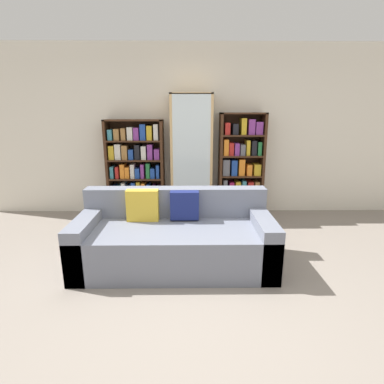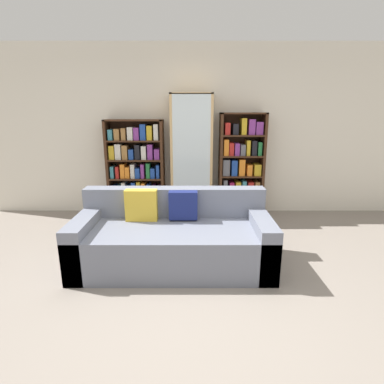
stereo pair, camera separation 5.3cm
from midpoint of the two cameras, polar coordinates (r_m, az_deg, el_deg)
ground_plane at (r=2.88m, az=0.22°, el=-20.35°), size 16.00×16.00×0.00m
wall_back at (r=4.98m, az=0.19°, el=11.42°), size 6.87×0.06×2.70m
couch at (r=3.39m, az=-3.03°, el=-8.91°), size 2.12×0.93×0.82m
bookshelf_left at (r=4.93m, az=-10.18°, el=4.33°), size 0.90×0.32×1.55m
display_cabinet at (r=4.80m, az=0.34°, el=6.73°), size 0.65×0.36×1.94m
bookshelf_right at (r=4.92m, az=9.73°, el=4.60°), size 0.71×0.32×1.65m
wine_bottle at (r=4.64m, az=8.49°, el=-4.11°), size 0.07×0.07×0.38m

